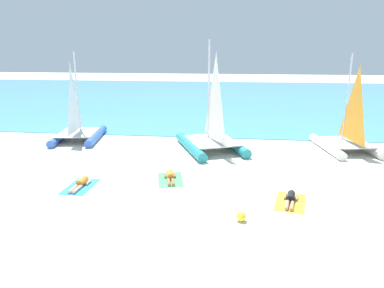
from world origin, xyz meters
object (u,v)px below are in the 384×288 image
object	(u,v)px
sailboat_blue	(78,128)
sunbather_left	(81,183)
sailboat_white	(347,137)
towel_middle	(170,180)
sailboat_teal	(212,134)
beach_ball	(241,216)
sunbather_middle	(170,176)
towel_right	(290,202)
towel_left	(80,186)
sunbather_right	(291,199)

from	to	relation	value
sailboat_blue	sunbather_left	world-z (taller)	sailboat_blue
sailboat_white	sunbather_left	distance (m)	14.83
sailboat_blue	sunbather_left	distance (m)	8.24
sailboat_white	towel_middle	bearing A→B (deg)	-157.45
sailboat_teal	sailboat_blue	size ratio (longest dim) A/B	1.12
beach_ball	sailboat_white	bearing A→B (deg)	56.41
towel_middle	sunbather_middle	bearing A→B (deg)	102.77
sailboat_blue	towel_right	world-z (taller)	sailboat_blue
beach_ball	towel_left	bearing A→B (deg)	161.34
sailboat_teal	sunbather_left	size ratio (longest dim) A/B	3.99
sunbather_left	towel_middle	distance (m)	3.91
towel_right	sailboat_teal	bearing A→B (deg)	117.01
sunbather_left	towel_right	world-z (taller)	sunbather_left
towel_right	towel_middle	bearing A→B (deg)	160.06
sailboat_teal	towel_right	distance (m)	7.75
sailboat_teal	sunbather_right	size ratio (longest dim) A/B	4.00
sailboat_white	sunbather_left	xyz separation A→B (m)	(-13.06, -6.99, -0.69)
towel_middle	beach_ball	size ratio (longest dim) A/B	5.34
sunbather_middle	beach_ball	xyz separation A→B (m)	(3.13, -3.64, 0.05)
sailboat_white	sunbather_middle	distance (m)	10.99
sailboat_white	sunbather_middle	size ratio (longest dim) A/B	3.53
towel_right	beach_ball	bearing A→B (deg)	-137.86
sunbather_left	sunbather_middle	xyz separation A→B (m)	(3.70, 1.26, 0.00)
sunbather_middle	sunbather_right	bearing A→B (deg)	-32.60
beach_ball	sailboat_teal	bearing A→B (deg)	100.35
towel_left	sunbather_middle	world-z (taller)	sunbather_middle
towel_left	towel_right	bearing A→B (deg)	-3.71
sailboat_teal	sunbather_right	bearing A→B (deg)	-85.55
sailboat_teal	sailboat_blue	xyz separation A→B (m)	(-8.71, 1.23, -0.10)
sailboat_teal	towel_middle	distance (m)	5.34
towel_left	towel_middle	world-z (taller)	same
sunbather_middle	towel_right	xyz separation A→B (m)	(5.06, -1.89, -0.13)
sailboat_teal	sailboat_white	xyz separation A→B (m)	(7.79, 0.77, -0.11)
sailboat_white	sunbather_left	bearing A→B (deg)	-161.11
towel_middle	sailboat_blue	bearing A→B (deg)	138.87
towel_left	sunbather_middle	size ratio (longest dim) A/B	1.22
sailboat_white	beach_ball	distance (m)	11.26
towel_middle	towel_left	bearing A→B (deg)	-161.26
sailboat_teal	towel_middle	bearing A→B (deg)	-130.00
sailboat_white	sailboat_teal	bearing A→B (deg)	176.36
sailboat_teal	sunbather_right	world-z (taller)	sailboat_teal
towel_left	towel_middle	size ratio (longest dim) A/B	1.00
sunbather_middle	sailboat_white	bearing A→B (deg)	18.72
sunbather_left	towel_right	size ratio (longest dim) A/B	0.82
sunbather_left	towel_right	xyz separation A→B (m)	(8.76, -0.63, -0.13)
sailboat_teal	towel_middle	size ratio (longest dim) A/B	3.28
sunbather_middle	beach_ball	size ratio (longest dim) A/B	4.38
sunbather_middle	beach_ball	bearing A→B (deg)	-62.02
towel_middle	beach_ball	xyz separation A→B (m)	(3.12, -3.57, 0.17)
beach_ball	towel_right	bearing A→B (deg)	42.14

